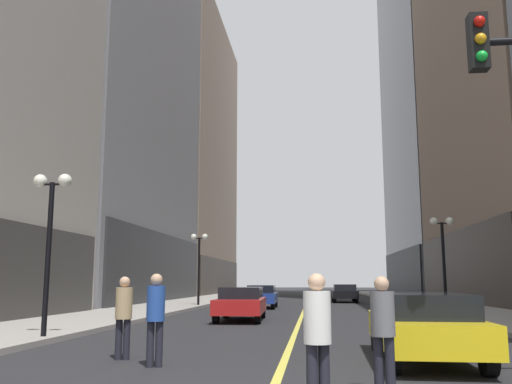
{
  "coord_description": "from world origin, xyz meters",
  "views": [
    {
      "loc": [
        0.64,
        -5.25,
        1.56
      ],
      "look_at": [
        -2.73,
        26.41,
        6.71
      ],
      "focal_mm": 38.72,
      "sensor_mm": 36.0,
      "label": 1
    }
  ],
  "objects_px": {
    "car_red": "(241,302)",
    "street_lamp_left_near": "(50,217)",
    "pedestrian_in_tan_trench": "(124,311)",
    "pedestrian_in_blue_hoodie": "(156,312)",
    "car_black": "(344,292)",
    "car_yellow": "(423,324)",
    "pedestrian_in_grey_suit": "(383,325)",
    "car_blue": "(262,296)",
    "street_lamp_left_far": "(199,253)",
    "street_lamp_right_mid": "(443,243)",
    "pedestrian_in_white_shirt": "(317,330)"
  },
  "relations": [
    {
      "from": "car_red",
      "to": "street_lamp_left_near",
      "type": "height_order",
      "value": "street_lamp_left_near"
    },
    {
      "from": "car_yellow",
      "to": "car_black",
      "type": "bearing_deg",
      "value": 89.92
    },
    {
      "from": "street_lamp_left_far",
      "to": "street_lamp_right_mid",
      "type": "relative_size",
      "value": 1.0
    },
    {
      "from": "car_red",
      "to": "car_blue",
      "type": "bearing_deg",
      "value": 90.99
    },
    {
      "from": "car_red",
      "to": "street_lamp_left_far",
      "type": "relative_size",
      "value": 1.06
    },
    {
      "from": "car_yellow",
      "to": "pedestrian_in_grey_suit",
      "type": "height_order",
      "value": "pedestrian_in_grey_suit"
    },
    {
      "from": "car_black",
      "to": "pedestrian_in_tan_trench",
      "type": "bearing_deg",
      "value": -100.94
    },
    {
      "from": "car_black",
      "to": "pedestrian_in_grey_suit",
      "type": "relative_size",
      "value": 2.65
    },
    {
      "from": "car_red",
      "to": "street_lamp_left_near",
      "type": "distance_m",
      "value": 9.61
    },
    {
      "from": "street_lamp_left_far",
      "to": "car_red",
      "type": "bearing_deg",
      "value": -69.59
    },
    {
      "from": "car_red",
      "to": "pedestrian_in_white_shirt",
      "type": "xyz_separation_m",
      "value": [
        2.99,
        -15.37,
        0.24
      ]
    },
    {
      "from": "pedestrian_in_grey_suit",
      "to": "pedestrian_in_white_shirt",
      "type": "bearing_deg",
      "value": -128.58
    },
    {
      "from": "car_black",
      "to": "pedestrian_in_blue_hoodie",
      "type": "xyz_separation_m",
      "value": [
        -5.11,
        -32.06,
        0.27
      ]
    },
    {
      "from": "car_blue",
      "to": "pedestrian_in_grey_suit",
      "type": "distance_m",
      "value": 24.98
    },
    {
      "from": "car_black",
      "to": "pedestrian_in_blue_hoodie",
      "type": "height_order",
      "value": "pedestrian_in_blue_hoodie"
    },
    {
      "from": "pedestrian_in_tan_trench",
      "to": "street_lamp_left_near",
      "type": "height_order",
      "value": "street_lamp_left_near"
    },
    {
      "from": "street_lamp_left_near",
      "to": "pedestrian_in_tan_trench",
      "type": "bearing_deg",
      "value": -42.92
    },
    {
      "from": "pedestrian_in_grey_suit",
      "to": "pedestrian_in_blue_hoodie",
      "type": "relative_size",
      "value": 0.96
    },
    {
      "from": "car_blue",
      "to": "street_lamp_left_near",
      "type": "distance_m",
      "value": 19.33
    },
    {
      "from": "car_red",
      "to": "car_black",
      "type": "bearing_deg",
      "value": 75.58
    },
    {
      "from": "street_lamp_left_far",
      "to": "street_lamp_right_mid",
      "type": "bearing_deg",
      "value": -30.58
    },
    {
      "from": "car_blue",
      "to": "car_yellow",
      "type": "bearing_deg",
      "value": -76.18
    },
    {
      "from": "street_lamp_left_near",
      "to": "street_lamp_left_far",
      "type": "height_order",
      "value": "same"
    },
    {
      "from": "street_lamp_right_mid",
      "to": "street_lamp_left_near",
      "type": "bearing_deg",
      "value": -137.62
    },
    {
      "from": "pedestrian_in_grey_suit",
      "to": "pedestrian_in_white_shirt",
      "type": "xyz_separation_m",
      "value": [
        -0.93,
        -1.16,
        0.02
      ]
    },
    {
      "from": "car_black",
      "to": "pedestrian_in_grey_suit",
      "type": "xyz_separation_m",
      "value": [
        -1.2,
        -34.13,
        0.23
      ]
    },
    {
      "from": "car_red",
      "to": "pedestrian_in_blue_hoodie",
      "type": "height_order",
      "value": "pedestrian_in_blue_hoodie"
    },
    {
      "from": "car_yellow",
      "to": "car_red",
      "type": "bearing_deg",
      "value": 114.89
    },
    {
      "from": "street_lamp_left_near",
      "to": "car_yellow",
      "type": "bearing_deg",
      "value": -15.98
    },
    {
      "from": "car_black",
      "to": "street_lamp_left_far",
      "type": "height_order",
      "value": "street_lamp_left_far"
    },
    {
      "from": "car_blue",
      "to": "pedestrian_in_blue_hoodie",
      "type": "bearing_deg",
      "value": -89.52
    },
    {
      "from": "car_black",
      "to": "street_lamp_left_near",
      "type": "distance_m",
      "value": 29.82
    },
    {
      "from": "pedestrian_in_blue_hoodie",
      "to": "street_lamp_right_mid",
      "type": "height_order",
      "value": "street_lamp_right_mid"
    },
    {
      "from": "pedestrian_in_blue_hoodie",
      "to": "pedestrian_in_grey_suit",
      "type": "bearing_deg",
      "value": -27.92
    },
    {
      "from": "pedestrian_in_blue_hoodie",
      "to": "pedestrian_in_tan_trench",
      "type": "bearing_deg",
      "value": 136.52
    },
    {
      "from": "car_yellow",
      "to": "pedestrian_in_blue_hoodie",
      "type": "xyz_separation_m",
      "value": [
        -5.07,
        -1.18,
        0.27
      ]
    },
    {
      "from": "car_black",
      "to": "street_lamp_left_near",
      "type": "height_order",
      "value": "street_lamp_left_near"
    },
    {
      "from": "street_lamp_left_near",
      "to": "car_black",
      "type": "bearing_deg",
      "value": 72.0
    },
    {
      "from": "car_yellow",
      "to": "car_black",
      "type": "xyz_separation_m",
      "value": [
        0.04,
        30.88,
        -0.0
      ]
    },
    {
      "from": "pedestrian_in_grey_suit",
      "to": "car_blue",
      "type": "bearing_deg",
      "value": 99.45
    },
    {
      "from": "pedestrian_in_grey_suit",
      "to": "street_lamp_left_far",
      "type": "distance_m",
      "value": 26.46
    },
    {
      "from": "car_red",
      "to": "car_black",
      "type": "xyz_separation_m",
      "value": [
        5.12,
        19.93,
        -0.0
      ]
    },
    {
      "from": "pedestrian_in_tan_trench",
      "to": "pedestrian_in_grey_suit",
      "type": "height_order",
      "value": "pedestrian_in_tan_trench"
    },
    {
      "from": "car_red",
      "to": "pedestrian_in_blue_hoodie",
      "type": "distance_m",
      "value": 12.14
    },
    {
      "from": "pedestrian_in_grey_suit",
      "to": "car_yellow",
      "type": "bearing_deg",
      "value": 70.43
    },
    {
      "from": "pedestrian_in_white_shirt",
      "to": "pedestrian_in_grey_suit",
      "type": "bearing_deg",
      "value": 51.42
    },
    {
      "from": "pedestrian_in_grey_suit",
      "to": "street_lamp_right_mid",
      "type": "xyz_separation_m",
      "value": [
        4.82,
        17.55,
        2.31
      ]
    },
    {
      "from": "pedestrian_in_grey_suit",
      "to": "pedestrian_in_white_shirt",
      "type": "relative_size",
      "value": 0.98
    },
    {
      "from": "car_blue",
      "to": "car_red",
      "type": "bearing_deg",
      "value": -89.01
    },
    {
      "from": "pedestrian_in_grey_suit",
      "to": "pedestrian_in_blue_hoodie",
      "type": "distance_m",
      "value": 4.43
    }
  ]
}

